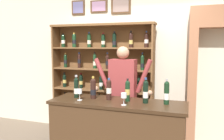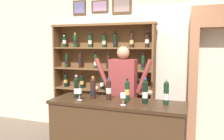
{
  "view_description": "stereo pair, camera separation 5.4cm",
  "coord_description": "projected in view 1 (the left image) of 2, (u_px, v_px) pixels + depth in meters",
  "views": [
    {
      "loc": [
        1.04,
        -2.86,
        1.74
      ],
      "look_at": [
        -0.04,
        0.29,
        1.38
      ],
      "focal_mm": 36.65,
      "sensor_mm": 36.0,
      "label": 1
    },
    {
      "loc": [
        1.09,
        -2.84,
        1.74
      ],
      "look_at": [
        -0.04,
        0.29,
        1.38
      ],
      "focal_mm": 36.65,
      "sensor_mm": 36.0,
      "label": 2
    }
  ],
  "objects": [
    {
      "name": "tasting_bottle_grappa",
      "position": [
        128.0,
        90.0,
        3.06
      ],
      "size": [
        0.07,
        0.07,
        0.31
      ],
      "color": "black",
      "rests_on": "tasting_counter"
    },
    {
      "name": "back_wall",
      "position": [
        133.0,
        51.0,
        4.4
      ],
      "size": [
        12.0,
        0.19,
        3.25
      ],
      "color": "beige",
      "rests_on": "ground"
    },
    {
      "name": "wine_glass_center",
      "position": [
        80.0,
        92.0,
        3.11
      ],
      "size": [
        0.07,
        0.07,
        0.16
      ],
      "color": "silver",
      "rests_on": "tasting_counter"
    },
    {
      "name": "tasting_bottle_brunello",
      "position": [
        146.0,
        91.0,
        2.96
      ],
      "size": [
        0.07,
        0.07,
        0.33
      ],
      "color": "black",
      "rests_on": "tasting_counter"
    },
    {
      "name": "tasting_bottle_chianti",
      "position": [
        109.0,
        89.0,
        3.13
      ],
      "size": [
        0.07,
        0.07,
        0.3
      ],
      "color": "black",
      "rests_on": "tasting_counter"
    },
    {
      "name": "tasting_bottle_super_tuscan",
      "position": [
        167.0,
        93.0,
        2.9
      ],
      "size": [
        0.07,
        0.07,
        0.33
      ],
      "color": "black",
      "rests_on": "tasting_counter"
    },
    {
      "name": "wine_glass_right",
      "position": [
        124.0,
        96.0,
        2.86
      ],
      "size": [
        0.07,
        0.07,
        0.16
      ],
      "color": "silver",
      "rests_on": "tasting_counter"
    },
    {
      "name": "tasting_bottle_bianco",
      "position": [
        76.0,
        87.0,
        3.27
      ],
      "size": [
        0.07,
        0.07,
        0.33
      ],
      "color": "black",
      "rests_on": "tasting_counter"
    },
    {
      "name": "wine_shelf",
      "position": [
        102.0,
        77.0,
        4.34
      ],
      "size": [
        2.0,
        0.3,
        2.13
      ],
      "color": "brown",
      "rests_on": "ground"
    },
    {
      "name": "tasting_bottle_vin_santo",
      "position": [
        93.0,
        88.0,
        3.21
      ],
      "size": [
        0.08,
        0.08,
        0.32
      ],
      "color": "black",
      "rests_on": "tasting_counter"
    },
    {
      "name": "tasting_counter",
      "position": [
        117.0,
        137.0,
        3.11
      ],
      "size": [
        1.82,
        0.6,
        1.0
      ],
      "color": "#422B19",
      "rests_on": "ground"
    },
    {
      "name": "shopkeeper",
      "position": [
        123.0,
        88.0,
        3.61
      ],
      "size": [
        0.97,
        0.22,
        1.73
      ],
      "color": "#2D3347",
      "rests_on": "ground"
    }
  ]
}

